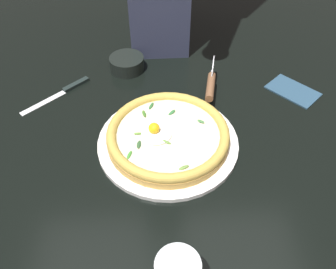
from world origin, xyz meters
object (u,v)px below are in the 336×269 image
pizza (168,135)px  table_knife (66,90)px  side_bowl (127,63)px  pizza_cutter (211,82)px  folded_napkin (293,90)px

pizza → table_knife: 0.36m
side_bowl → pizza_cutter: (-0.13, -0.24, 0.02)m
side_bowl → table_knife: size_ratio=0.61×
table_knife → side_bowl: bearing=-59.8°
side_bowl → folded_napkin: 0.51m
side_bowl → table_knife: bearing=120.2°
pizza → pizza_cutter: pizza_cutter is taller
side_bowl → table_knife: side_bowl is taller
side_bowl → pizza: bearing=-160.9°
pizza_cutter → folded_napkin: 0.25m
side_bowl → pizza_cutter: bearing=-118.8°
pizza_cutter → pizza: bearing=145.6°
table_knife → pizza_cutter: bearing=-94.3°
folded_napkin → side_bowl: bearing=74.7°
pizza → folded_napkin: size_ratio=2.13×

